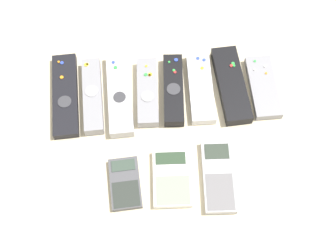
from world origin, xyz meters
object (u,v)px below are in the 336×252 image
at_px(remote_3, 148,92).
at_px(remote_6, 231,85).
at_px(remote_0, 65,95).
at_px(remote_7, 263,87).
at_px(remote_4, 173,90).
at_px(calculator_2, 218,176).
at_px(remote_1, 93,96).
at_px(remote_2, 120,94).
at_px(calculator_0, 125,183).
at_px(remote_5, 201,88).
at_px(calculator_1, 171,178).

height_order(remote_3, remote_6, remote_6).
height_order(remote_0, remote_7, remote_0).
height_order(remote_4, calculator_2, remote_4).
height_order(remote_1, remote_7, remote_1).
relative_size(remote_1, remote_7, 1.18).
height_order(remote_0, remote_4, remote_4).
bearing_deg(remote_2, remote_0, 174.76).
height_order(remote_1, remote_4, remote_4).
height_order(remote_2, calculator_0, remote_2).
height_order(remote_1, remote_2, same).
bearing_deg(remote_6, remote_5, 176.98).
relative_size(remote_7, calculator_2, 1.01).
xyz_separation_m(remote_5, remote_7, (0.14, -0.01, -0.00)).
relative_size(remote_1, remote_4, 1.06).
height_order(remote_7, calculator_2, remote_7).
distance_m(remote_0, remote_6, 0.38).
relative_size(calculator_0, calculator_1, 0.91).
bearing_deg(remote_0, remote_4, -3.94).
height_order(remote_0, remote_2, remote_2).
relative_size(remote_2, calculator_0, 1.83).
height_order(remote_6, calculator_0, remote_6).
height_order(remote_1, remote_6, same).
height_order(remote_3, remote_7, remote_3).
distance_m(remote_5, remote_7, 0.14).
relative_size(remote_1, remote_2, 0.90).
bearing_deg(remote_1, remote_7, -2.82).
bearing_deg(remote_6, remote_4, 177.89).
relative_size(remote_6, calculator_0, 1.74).
distance_m(calculator_1, calculator_2, 0.10).
relative_size(remote_0, remote_2, 1.02).
bearing_deg(remote_3, remote_6, 2.98).
distance_m(remote_3, calculator_2, 0.25).
height_order(remote_3, calculator_1, remote_3).
distance_m(remote_7, calculator_2, 0.25).
bearing_deg(calculator_0, remote_4, 57.92).
height_order(remote_7, calculator_1, remote_7).
distance_m(remote_2, remote_4, 0.12).
bearing_deg(calculator_0, remote_2, 87.94).
bearing_deg(remote_2, calculator_0, -90.23).
relative_size(remote_3, remote_6, 0.86).
bearing_deg(remote_3, calculator_0, -103.61).
xyz_separation_m(remote_7, calculator_1, (-0.23, -0.21, -0.00)).
relative_size(remote_3, calculator_2, 1.08).
bearing_deg(calculator_2, remote_5, 96.24).
xyz_separation_m(remote_6, calculator_1, (-0.15, -0.22, -0.00)).
xyz_separation_m(remote_0, remote_3, (0.19, -0.01, 0.00)).
relative_size(remote_0, remote_6, 1.07).
height_order(remote_6, calculator_1, remote_6).
relative_size(remote_2, remote_7, 1.31).
bearing_deg(remote_7, remote_6, 171.96).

